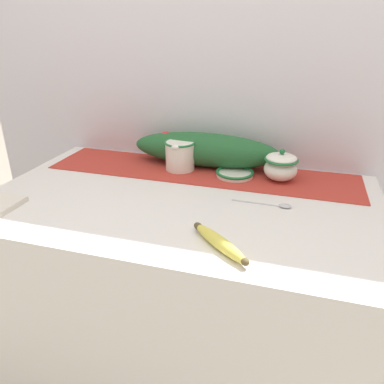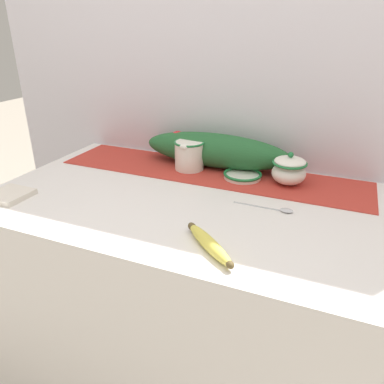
{
  "view_description": "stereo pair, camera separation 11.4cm",
  "coord_description": "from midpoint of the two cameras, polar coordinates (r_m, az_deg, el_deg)",
  "views": [
    {
      "loc": [
        0.35,
        -1.05,
        1.44
      ],
      "look_at": [
        0.05,
        -0.06,
        0.97
      ],
      "focal_mm": 35.0,
      "sensor_mm": 36.0,
      "label": 1
    },
    {
      "loc": [
        0.46,
        -1.01,
        1.44
      ],
      "look_at": [
        0.05,
        -0.06,
        0.97
      ],
      "focal_mm": 35.0,
      "sensor_mm": 36.0,
      "label": 2
    }
  ],
  "objects": [
    {
      "name": "poinsettia_garland",
      "position": [
        1.46,
        -0.24,
        6.48
      ],
      "size": [
        0.58,
        0.14,
        0.13
      ],
      "color": "#235B2D",
      "rests_on": "countertop"
    },
    {
      "name": "countertop",
      "position": [
        1.48,
        -3.72,
        -17.27
      ],
      "size": [
        1.27,
        0.76,
        0.92
      ],
      "primitive_type": "cube",
      "color": "silver",
      "rests_on": "ground_plane"
    },
    {
      "name": "back_wall",
      "position": [
        1.51,
        0.92,
        15.04
      ],
      "size": [
        2.07,
        0.04,
        2.4
      ],
      "primitive_type": "cube",
      "color": "silver",
      "rests_on": "ground_plane"
    },
    {
      "name": "small_dish",
      "position": [
        1.38,
        4.21,
        2.82
      ],
      "size": [
        0.14,
        0.14,
        0.02
      ],
      "color": "white",
      "rests_on": "countertop"
    },
    {
      "name": "spoon",
      "position": [
        1.18,
        10.69,
        -2.1
      ],
      "size": [
        0.19,
        0.03,
        0.01
      ],
      "rotation": [
        0.0,
        0.0,
        -0.01
      ],
      "color": "#B7B7BC",
      "rests_on": "countertop"
    },
    {
      "name": "sugar_bowl",
      "position": [
        1.35,
        11.05,
        3.82
      ],
      "size": [
        0.12,
        0.12,
        0.12
      ],
      "color": "white",
      "rests_on": "countertop"
    },
    {
      "name": "cream_pitcher",
      "position": [
        1.43,
        -4.1,
        5.69
      ],
      "size": [
        0.12,
        0.14,
        0.11
      ],
      "color": "white",
      "rests_on": "countertop"
    },
    {
      "name": "table_runner",
      "position": [
        1.43,
        -0.94,
        3.08
      ],
      "size": [
        1.17,
        0.26,
        0.0
      ],
      "primitive_type": "cube",
      "color": "#B23328",
      "rests_on": "countertop"
    },
    {
      "name": "banana",
      "position": [
        0.95,
        0.73,
        -7.79
      ],
      "size": [
        0.18,
        0.16,
        0.03
      ],
      "rotation": [
        0.0,
        0.0,
        -0.71
      ],
      "color": "#DBCC4C",
      "rests_on": "countertop"
    }
  ]
}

